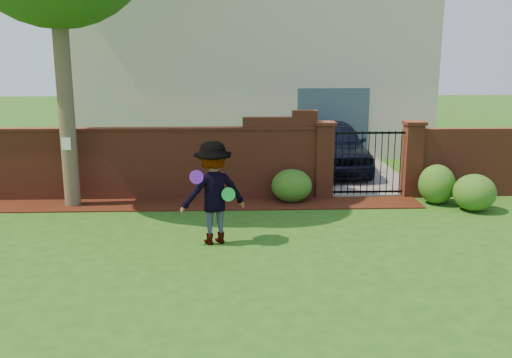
{
  "coord_description": "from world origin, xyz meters",
  "views": [
    {
      "loc": [
        0.19,
        -9.3,
        3.44
      ],
      "look_at": [
        0.62,
        1.4,
        1.05
      ],
      "focal_mm": 38.81,
      "sensor_mm": 36.0,
      "label": 1
    }
  ],
  "objects_px": {
    "man": "(214,193)",
    "frisbee_green": "(228,194)",
    "frisbee_purple": "(197,177)",
    "car": "(334,147)"
  },
  "relations": [
    {
      "from": "man",
      "to": "frisbee_purple",
      "type": "relative_size",
      "value": 7.57
    },
    {
      "from": "car",
      "to": "frisbee_purple",
      "type": "bearing_deg",
      "value": -119.86
    },
    {
      "from": "man",
      "to": "frisbee_green",
      "type": "relative_size",
      "value": 7.57
    },
    {
      "from": "car",
      "to": "man",
      "type": "bearing_deg",
      "value": -118.69
    },
    {
      "from": "frisbee_purple",
      "to": "frisbee_green",
      "type": "distance_m",
      "value": 0.66
    },
    {
      "from": "man",
      "to": "frisbee_green",
      "type": "height_order",
      "value": "man"
    },
    {
      "from": "frisbee_purple",
      "to": "man",
      "type": "bearing_deg",
      "value": 36.76
    },
    {
      "from": "car",
      "to": "frisbee_green",
      "type": "distance_m",
      "value": 7.27
    },
    {
      "from": "frisbee_purple",
      "to": "frisbee_green",
      "type": "bearing_deg",
      "value": 6.23
    },
    {
      "from": "frisbee_purple",
      "to": "car",
      "type": "bearing_deg",
      "value": 60.94
    }
  ]
}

